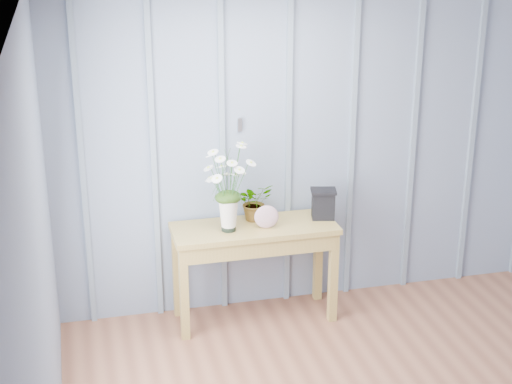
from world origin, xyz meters
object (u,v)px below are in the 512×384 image
object	(u,v)px
sideboard	(254,240)
felt_disc_vessel	(267,217)
daisy_vase	(228,176)
carved_box	(323,204)

from	to	relation	value
sideboard	felt_disc_vessel	world-z (taller)	felt_disc_vessel
daisy_vase	felt_disc_vessel	xyz separation A→B (m)	(0.27, -0.02, -0.32)
felt_disc_vessel	carved_box	bearing A→B (deg)	19.69
carved_box	felt_disc_vessel	bearing A→B (deg)	-169.18
felt_disc_vessel	daisy_vase	bearing A→B (deg)	-176.13
sideboard	felt_disc_vessel	xyz separation A→B (m)	(0.07, -0.06, 0.20)
sideboard	carved_box	world-z (taller)	carved_box
felt_disc_vessel	carved_box	xyz separation A→B (m)	(0.46, 0.09, 0.03)
sideboard	daisy_vase	xyz separation A→B (m)	(-0.20, -0.04, 0.52)
sideboard	daisy_vase	world-z (taller)	daisy_vase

